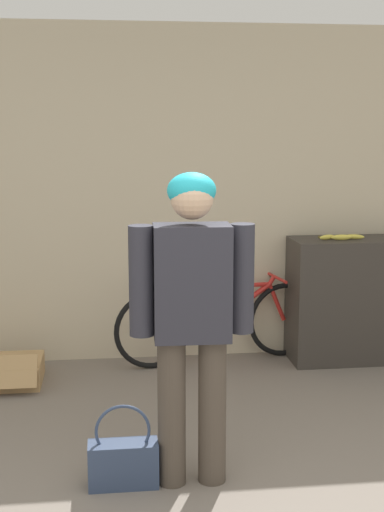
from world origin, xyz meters
TOP-DOWN VIEW (x-y plane):
  - wall_back at (0.00, 3.03)m, footprint 8.00×0.07m
  - side_shelf at (1.49, 2.76)m, footprint 1.08×0.44m
  - person at (-0.06, 0.93)m, footprint 0.63×0.24m
  - bicycle at (0.39, 2.81)m, footprint 1.67×0.47m
  - banana at (1.31, 2.72)m, footprint 0.37×0.10m
  - handbag at (-0.41, 0.93)m, footprint 0.36×0.15m
  - cardboard_box at (-1.22, 2.53)m, footprint 0.52×0.53m

SIDE VIEW (x-z plane):
  - cardboard_box at x=-1.22m, z-range -0.04..0.22m
  - handbag at x=-0.41m, z-range -0.09..0.36m
  - bicycle at x=0.39m, z-range -0.01..0.66m
  - side_shelf at x=1.49m, z-range 0.00..0.97m
  - person at x=-0.06m, z-range 0.14..1.76m
  - banana at x=1.31m, z-range 0.97..1.01m
  - wall_back at x=0.00m, z-range 0.00..2.60m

